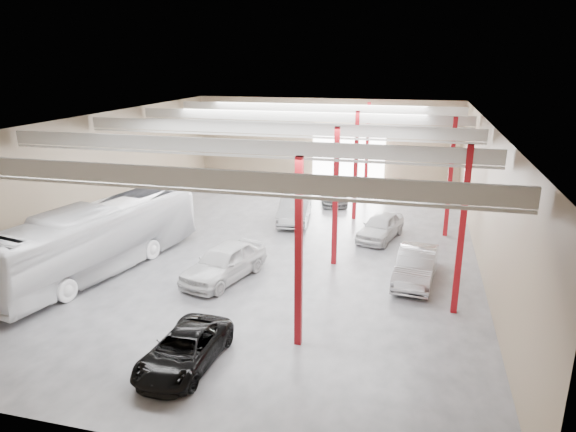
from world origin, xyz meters
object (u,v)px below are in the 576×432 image
at_px(black_sedan, 184,350).
at_px(car_right_far, 381,226).
at_px(car_row_b, 295,209).
at_px(car_row_a, 224,262).
at_px(car_row_c, 334,193).
at_px(car_right_near, 416,266).
at_px(coach_bus, 98,238).

bearing_deg(black_sedan, car_right_far, 72.51).
xyz_separation_m(car_row_b, car_right_far, (5.63, -2.03, -0.11)).
xyz_separation_m(black_sedan, car_row_a, (-1.31, 7.16, 0.25)).
height_order(black_sedan, car_row_b, car_row_b).
distance_m(car_row_a, car_row_c, 15.16).
xyz_separation_m(car_row_c, car_right_far, (3.94, -7.23, 0.08)).
distance_m(black_sedan, car_right_near, 11.84).
bearing_deg(car_right_near, black_sedan, -123.62).
distance_m(coach_bus, car_row_b, 12.71).
bearing_deg(car_right_far, black_sedan, -94.46).
distance_m(car_row_b, car_right_near, 10.92).
height_order(coach_bus, car_row_a, coach_bus).
bearing_deg(car_right_far, car_row_c, 134.23).
relative_size(black_sedan, car_right_near, 0.93).
distance_m(car_row_a, car_right_far, 10.20).
xyz_separation_m(car_row_b, car_row_c, (1.69, 5.20, -0.19)).
xyz_separation_m(coach_bus, car_right_far, (13.07, 8.24, -0.94)).
height_order(car_row_b, car_row_c, car_row_b).
height_order(coach_bus, car_row_b, coach_bus).
distance_m(car_row_c, car_right_near, 14.26).
bearing_deg(black_sedan, car_right_near, 53.17).
xyz_separation_m(car_row_a, car_right_near, (8.83, 1.99, -0.07)).
xyz_separation_m(coach_bus, black_sedan, (7.65, -6.59, -1.07)).
height_order(coach_bus, car_right_near, coach_bus).
relative_size(car_row_a, car_right_near, 1.06).
bearing_deg(car_row_c, car_right_near, -77.00).
bearing_deg(car_row_c, car_row_b, -120.10).
xyz_separation_m(black_sedan, car_row_c, (1.47, 22.06, 0.05)).
height_order(coach_bus, car_row_c, coach_bus).
xyz_separation_m(coach_bus, car_row_b, (7.43, 10.27, -0.83)).
bearing_deg(car_row_a, car_right_near, 28.31).
relative_size(car_row_a, car_row_b, 0.98).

